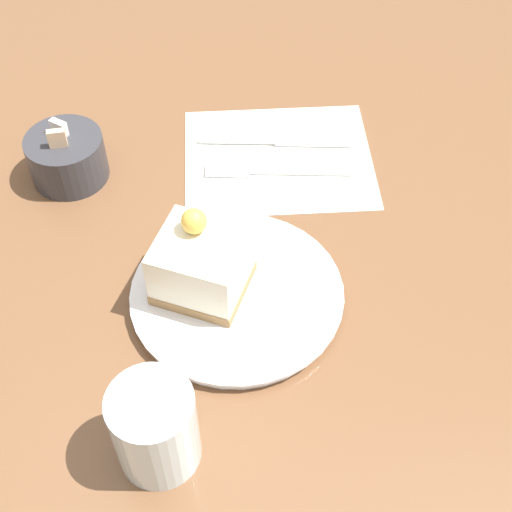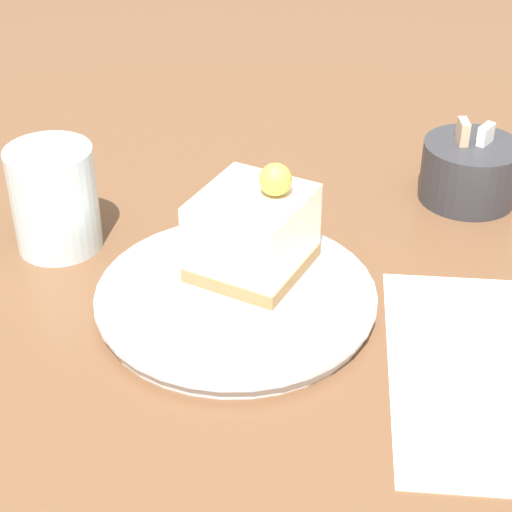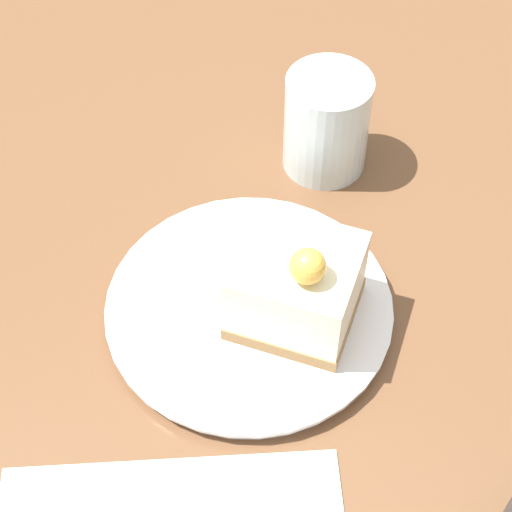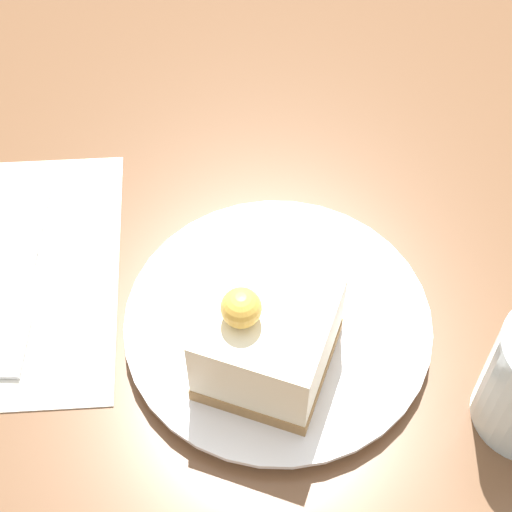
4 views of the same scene
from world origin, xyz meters
TOP-DOWN VIEW (x-y plane):
  - ground_plane at (0.00, 0.00)m, footprint 4.00×4.00m
  - plate at (0.03, 0.02)m, footprint 0.22×0.22m
  - cake_slice at (0.04, 0.05)m, footprint 0.10×0.10m
  - fork at (0.22, 0.01)m, footprint 0.03×0.17m

SIDE VIEW (x-z plane):
  - ground_plane at x=0.00m, z-range 0.00..0.00m
  - fork at x=0.22m, z-range 0.00..0.01m
  - plate at x=0.03m, z-range 0.00..0.02m
  - cake_slice at x=0.04m, z-range 0.00..0.09m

